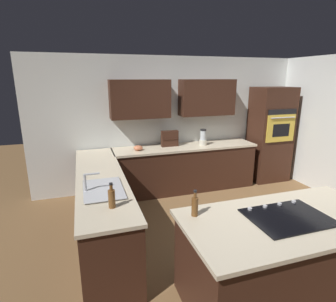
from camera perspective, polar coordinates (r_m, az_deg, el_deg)
The scene contains 16 objects.
ground_plane at distance 4.29m, azimuth 13.50°, elevation -16.12°, with size 14.00×14.00×0.00m, color brown.
wall_back at distance 5.55m, azimuth 2.86°, elevation 7.16°, with size 6.00×0.44×2.60m.
lower_cabinets_back at distance 5.47m, azimuth 3.61°, elevation -3.73°, with size 2.80×0.60×0.86m, color #381E14.
countertop_back at distance 5.34m, azimuth 3.69°, elevation 0.84°, with size 2.84×0.64×0.04m, color beige.
lower_cabinets_side at distance 4.06m, azimuth -13.64°, elevation -11.16°, with size 0.60×2.90×0.86m, color #381E14.
countertop_side at distance 3.88m, azimuth -14.05°, elevation -5.18°, with size 0.64×2.94×0.04m, color beige.
island_base at distance 3.16m, azimuth 22.87°, elevation -20.28°, with size 1.97×0.94×0.86m, color #381E14.
island_top at distance 2.93m, azimuth 23.78°, elevation -13.02°, with size 2.05×1.02×0.04m, color beige.
wall_oven at distance 6.28m, azimuth 20.58°, elevation 3.25°, with size 0.80×0.66×2.01m.
sink_unit at distance 3.35m, azimuth -13.56°, elevation -7.74°, with size 0.46×0.70×0.23m.
cooktop at distance 2.92m, azimuth 23.77°, elevation -12.50°, with size 0.76×0.56×0.03m.
blender at distance 5.41m, azimuth 7.32°, elevation 2.64°, with size 0.15×0.15×0.32m.
mixing_bowl at distance 5.03m, azimuth -6.28°, elevation 0.65°, with size 0.17×0.17×0.09m, color #CC724C.
spice_rack at distance 5.28m, azimuth 0.36°, elevation 2.63°, with size 0.33×0.11×0.31m.
dish_soap_bottle at distance 2.88m, azimuth -11.71°, elevation -9.60°, with size 0.07×0.07×0.27m.
oil_bottle at distance 2.69m, azimuth 5.64°, elevation -11.33°, with size 0.07×0.07×0.27m.
Camera 1 is at (2.00, 3.10, 2.20)m, focal length 29.10 mm.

